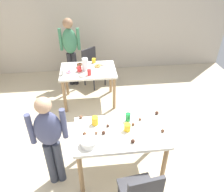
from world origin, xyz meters
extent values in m
plane|color=beige|center=(0.00, 0.00, 0.00)|extent=(6.40, 6.40, 0.00)
cube|color=#BCB2A3|center=(0.00, 3.20, 1.30)|extent=(6.40, 0.10, 2.60)
cube|color=silver|center=(-0.07, -0.18, 0.73)|extent=(1.20, 0.71, 0.04)
cylinder|color=olive|center=(-0.61, -0.48, 0.35)|extent=(0.06, 0.06, 0.71)
cylinder|color=olive|center=(0.46, -0.48, 0.35)|extent=(0.06, 0.06, 0.71)
cylinder|color=olive|center=(-0.61, 0.11, 0.35)|extent=(0.06, 0.06, 0.71)
cylinder|color=olive|center=(0.46, 0.11, 0.35)|extent=(0.06, 0.06, 0.71)
cube|color=silver|center=(-0.45, 1.64, 0.73)|extent=(1.08, 0.76, 0.04)
cylinder|color=olive|center=(-0.93, 1.32, 0.35)|extent=(0.06, 0.06, 0.71)
cylinder|color=olive|center=(0.04, 1.32, 0.35)|extent=(0.06, 0.06, 0.71)
cylinder|color=olive|center=(-0.93, 1.96, 0.35)|extent=(0.06, 0.06, 0.71)
cylinder|color=olive|center=(0.04, 1.96, 0.35)|extent=(0.06, 0.06, 0.71)
cube|color=#2D2D33|center=(0.04, -0.84, 0.43)|extent=(0.45, 0.45, 0.04)
cylinder|color=#2D2D33|center=(0.19, -0.65, 0.21)|extent=(0.04, 0.04, 0.41)
cube|color=#2D2D33|center=(-0.30, 2.30, 0.43)|extent=(0.56, 0.56, 0.04)
cube|color=#2D2D33|center=(-0.41, 2.44, 0.66)|extent=(0.32, 0.26, 0.42)
cylinder|color=#2D2D33|center=(-0.06, 2.27, 0.21)|extent=(0.04, 0.04, 0.41)
cylinder|color=#2D2D33|center=(-0.33, 2.06, 0.21)|extent=(0.04, 0.04, 0.41)
cylinder|color=#2D2D33|center=(-0.27, 2.54, 0.21)|extent=(0.04, 0.04, 0.41)
cylinder|color=#2D2D33|center=(-0.54, 2.33, 0.21)|extent=(0.04, 0.04, 0.41)
cylinder|color=#383D4C|center=(-1.01, -0.26, 0.35)|extent=(0.11, 0.11, 0.70)
cylinder|color=#383D4C|center=(-0.90, -0.25, 0.35)|extent=(0.11, 0.11, 0.70)
ellipsoid|color=#4C5175|center=(-0.95, -0.25, 0.95)|extent=(0.34, 0.24, 0.50)
sphere|color=tan|center=(-0.95, -0.25, 1.29)|extent=(0.19, 0.19, 0.19)
cylinder|color=#4C5175|center=(-1.14, -0.28, 0.99)|extent=(0.08, 0.08, 0.42)
cylinder|color=#4C5175|center=(-0.76, -0.23, 0.99)|extent=(0.08, 0.08, 0.42)
cylinder|color=#28282D|center=(-0.75, 2.41, 0.39)|extent=(0.11, 0.11, 0.78)
cylinder|color=#28282D|center=(-0.86, 2.42, 0.39)|extent=(0.11, 0.11, 0.78)
ellipsoid|color=#3D7A56|center=(-0.80, 2.41, 1.06)|extent=(0.33, 0.21, 0.56)
sphere|color=#997051|center=(-0.80, 2.41, 1.45)|extent=(0.21, 0.21, 0.21)
cylinder|color=#3D7A56|center=(-0.61, 2.41, 1.10)|extent=(0.07, 0.07, 0.47)
cylinder|color=#3D7A56|center=(-0.99, 2.42, 1.10)|extent=(0.07, 0.07, 0.47)
cylinder|color=white|center=(-0.48, -0.37, 0.79)|extent=(0.20, 0.20, 0.09)
cylinder|color=#198438|center=(0.06, 0.02, 0.81)|extent=(0.07, 0.07, 0.12)
cube|color=silver|center=(-0.22, -0.44, 0.75)|extent=(0.17, 0.02, 0.01)
cylinder|color=yellow|center=(-0.39, 0.00, 0.81)|extent=(0.09, 0.09, 0.12)
cylinder|color=yellow|center=(0.02, -0.17, 0.80)|extent=(0.09, 0.09, 0.11)
sphere|color=#3D2319|center=(0.05, -0.39, 0.78)|extent=(0.05, 0.05, 0.05)
sphere|color=brown|center=(-0.38, -0.19, 0.77)|extent=(0.04, 0.04, 0.04)
sphere|color=brown|center=(0.47, -0.25, 0.77)|extent=(0.04, 0.04, 0.04)
sphere|color=brown|center=(0.11, -0.08, 0.77)|extent=(0.04, 0.04, 0.04)
sphere|color=brown|center=(0.23, 0.01, 0.77)|extent=(0.04, 0.04, 0.04)
sphere|color=#3D2319|center=(-0.29, -0.20, 0.77)|extent=(0.05, 0.05, 0.05)
sphere|color=brown|center=(-0.58, 0.15, 0.77)|extent=(0.05, 0.05, 0.05)
sphere|color=brown|center=(0.07, 0.13, 0.77)|extent=(0.05, 0.05, 0.05)
sphere|color=#3D2319|center=(-0.23, -0.07, 0.77)|extent=(0.04, 0.04, 0.04)
sphere|color=brown|center=(-0.53, -0.20, 0.77)|extent=(0.05, 0.05, 0.05)
sphere|color=#3D2319|center=(0.49, 0.11, 0.78)|extent=(0.05, 0.05, 0.05)
cylinder|color=white|center=(-0.49, 1.62, 0.87)|extent=(0.12, 0.12, 0.25)
cylinder|color=red|center=(-0.61, 1.59, 0.80)|extent=(0.09, 0.09, 0.09)
cylinder|color=yellow|center=(-0.32, 1.94, 0.80)|extent=(0.08, 0.08, 0.09)
cylinder|color=white|center=(-0.91, 1.48, 0.81)|extent=(0.08, 0.08, 0.11)
cylinder|color=red|center=(-0.42, 1.41, 0.81)|extent=(0.07, 0.07, 0.11)
torus|color=gold|center=(-0.25, 1.74, 0.77)|extent=(0.12, 0.12, 0.04)
torus|color=white|center=(-0.15, 1.83, 0.77)|extent=(0.14, 0.14, 0.04)
torus|color=brown|center=(-0.61, 1.86, 0.77)|extent=(0.12, 0.12, 0.03)
torus|color=pink|center=(-0.81, 1.56, 0.77)|extent=(0.12, 0.12, 0.03)
torus|color=white|center=(-0.56, 1.36, 0.77)|extent=(0.11, 0.11, 0.03)
torus|color=brown|center=(-0.62, 1.73, 0.77)|extent=(0.11, 0.11, 0.03)
camera|label=1|loc=(-0.42, -2.28, 2.71)|focal=35.44mm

